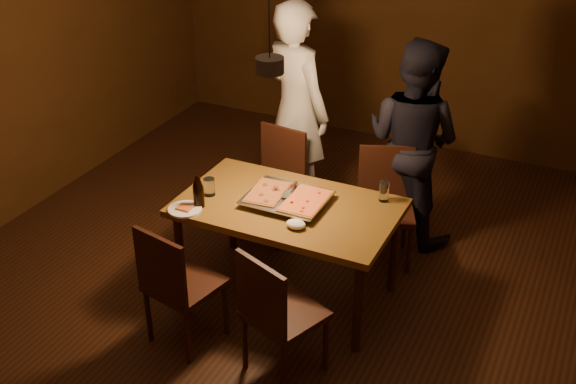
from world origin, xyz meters
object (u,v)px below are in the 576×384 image
at_px(beer_bottle_a, 198,191).
at_px(pendant_lamp, 270,64).
at_px(beer_bottle_b, 200,192).
at_px(plate_slice, 185,209).
at_px(chair_near_right, 275,306).
at_px(chair_near_left, 174,277).
at_px(dining_table, 288,214).
at_px(diner_dark, 413,141).
at_px(chair_far_left, 277,172).
at_px(diner_white, 296,110).
at_px(pizza_tray, 287,200).
at_px(chair_far_right, 386,194).

bearing_deg(beer_bottle_a, pendant_lamp, 28.25).
distance_m(beer_bottle_a, beer_bottle_b, 0.02).
bearing_deg(plate_slice, chair_near_right, -25.71).
bearing_deg(chair_near_left, dining_table, 74.79).
distance_m(chair_near_left, diner_dark, 2.23).
height_order(chair_far_left, diner_white, diner_white).
height_order(chair_near_right, beer_bottle_b, beer_bottle_b).
distance_m(dining_table, beer_bottle_b, 0.63).
bearing_deg(beer_bottle_b, beer_bottle_a, -149.35).
distance_m(chair_far_left, beer_bottle_b, 1.10).
bearing_deg(pendant_lamp, beer_bottle_a, -151.75).
bearing_deg(dining_table, beer_bottle_a, -152.23).
bearing_deg(dining_table, beer_bottle_b, -152.30).
relative_size(chair_near_right, diner_white, 0.29).
bearing_deg(pizza_tray, dining_table, -51.14).
bearing_deg(diner_white, chair_far_left, 113.34).
distance_m(dining_table, plate_slice, 0.71).
bearing_deg(chair_near_right, chair_near_left, -157.70).
bearing_deg(pizza_tray, chair_far_right, 56.08).
height_order(chair_far_right, beer_bottle_a, beer_bottle_a).
relative_size(dining_table, pendant_lamp, 1.36).
bearing_deg(diner_dark, diner_white, 15.90).
bearing_deg(chair_far_left, diner_white, -81.41).
distance_m(pizza_tray, diner_dark, 1.29).
height_order(beer_bottle_a, pendant_lamp, pendant_lamp).
height_order(chair_near_left, diner_dark, diner_dark).
bearing_deg(diner_dark, chair_far_right, 94.03).
bearing_deg(pendant_lamp, pizza_tray, 40.10).
distance_m(pizza_tray, pendant_lamp, 0.99).
xyz_separation_m(beer_bottle_b, diner_dark, (1.05, 1.47, -0.03)).
bearing_deg(diner_dark, dining_table, 80.68).
bearing_deg(beer_bottle_b, pizza_tray, 30.36).
distance_m(chair_near_left, chair_near_right, 0.71).
distance_m(pizza_tray, diner_white, 1.24).
xyz_separation_m(chair_far_left, pizza_tray, (0.45, -0.75, 0.24)).
relative_size(chair_near_right, plate_slice, 2.36).
xyz_separation_m(dining_table, chair_far_right, (0.45, 0.80, -0.14)).
relative_size(plate_slice, diner_white, 0.12).
bearing_deg(beer_bottle_b, chair_far_left, 86.56).
bearing_deg(diner_dark, pendant_lamp, 77.60).
xyz_separation_m(chair_far_left, chair_near_right, (0.76, -1.57, 0.00)).
height_order(pizza_tray, plate_slice, pizza_tray).
height_order(chair_near_left, diner_white, diner_white).
xyz_separation_m(chair_far_left, beer_bottle_a, (-0.07, -1.05, 0.34)).
bearing_deg(diner_white, plate_slice, 107.19).
height_order(chair_near_left, plate_slice, chair_near_left).
bearing_deg(pizza_tray, chair_far_left, 118.01).
relative_size(chair_far_right, pizza_tray, 1.00).
distance_m(diner_white, diner_dark, 1.00).
bearing_deg(beer_bottle_a, dining_table, 27.77).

